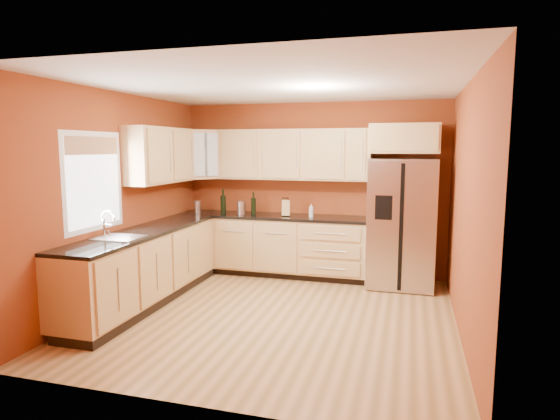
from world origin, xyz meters
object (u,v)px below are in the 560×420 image
Objects in this scene: canister_left at (241,208)px; knife_block at (286,208)px; refrigerator at (401,223)px; wine_bottle_a at (223,201)px; soap_dispenser at (311,211)px.

canister_left is 0.89× the size of knife_block.
refrigerator is 2.71m from wine_bottle_a.
refrigerator is 1.29m from soap_dispenser.
canister_left is 1.07m from soap_dispenser.
refrigerator reaches higher than soap_dispenser.
soap_dispenser is at bearing 2.57° from canister_left.
soap_dispenser is (0.38, -0.01, -0.02)m from knife_block.
wine_bottle_a is 1.96× the size of soap_dispenser.
canister_left is 0.69m from knife_block.
refrigerator is 1.68m from knife_block.
wine_bottle_a is at bearing 177.54° from soap_dispenser.
wine_bottle_a is at bearing 177.99° from refrigerator.
canister_left is 0.37m from wine_bottle_a.
canister_left is at bearing 174.79° from knife_block.
wine_bottle_a is at bearing 162.24° from canister_left.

